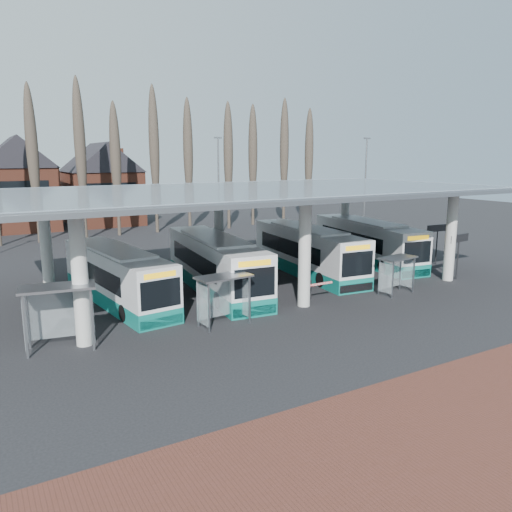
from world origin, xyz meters
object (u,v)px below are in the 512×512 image
bus_1 (215,265)px  shelter_2 (395,267)px  shelter_0 (59,303)px  bus_3 (366,242)px  shelter_1 (222,289)px  bus_0 (117,277)px  bus_2 (307,251)px

bus_1 → shelter_2: (9.20, -6.34, 0.06)m
shelter_0 → shelter_2: shelter_0 is taller
bus_3 → shelter_0: bearing=-155.4°
shelter_2 → bus_1: bearing=136.6°
bus_1 → shelter_2: bus_1 is taller
bus_3 → shelter_0: (-24.21, -7.30, 0.51)m
shelter_0 → shelter_1: (7.57, -0.68, -0.24)m
bus_0 → bus_3: bus_3 is taller
bus_0 → bus_1: bearing=-10.1°
bus_2 → bus_3: bus_2 is taller
shelter_1 → bus_2: bearing=29.7°
bus_2 → shelter_2: bus_2 is taller
bus_1 → bus_3: 14.20m
bus_0 → bus_2: bearing=-4.6°
shelter_1 → shelter_2: shelter_1 is taller
shelter_0 → shelter_2: size_ratio=1.25×
shelter_1 → shelter_2: bearing=-5.5°
bus_2 → shelter_2: bearing=-73.0°
bus_3 → bus_1: bearing=-165.4°
shelter_1 → shelter_0: bearing=169.7°
bus_0 → bus_1: (6.09, -0.36, 0.12)m
bus_0 → shelter_2: bearing=-30.4°
bus_1 → bus_0: bearing=-177.6°
shelter_1 → shelter_2: (11.75, -0.05, -0.17)m
shelter_0 → shelter_2: 19.34m
shelter_2 → shelter_0: bearing=169.0°
bus_1 → shelter_2: 11.17m
bus_1 → shelter_0: size_ratio=3.78×
bus_0 → bus_2: size_ratio=0.94×
bus_0 → shelter_0: (-4.03, -5.97, 0.60)m
shelter_0 → shelter_1: 7.61m
bus_1 → shelter_1: bus_1 is taller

